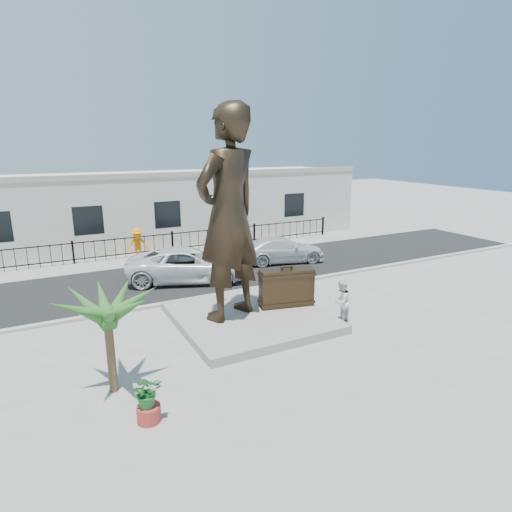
{
  "coord_description": "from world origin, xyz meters",
  "views": [
    {
      "loc": [
        -7.07,
        -11.55,
        6.32
      ],
      "look_at": [
        0.0,
        2.0,
        2.3
      ],
      "focal_mm": 30.0,
      "sensor_mm": 36.0,
      "label": 1
    }
  ],
  "objects_px": {
    "statue": "(228,215)",
    "car_white": "(188,265)",
    "suitcase": "(286,288)",
    "tourist": "(341,302)"
  },
  "relations": [
    {
      "from": "statue",
      "to": "car_white",
      "type": "height_order",
      "value": "statue"
    },
    {
      "from": "tourist",
      "to": "car_white",
      "type": "distance_m",
      "value": 8.01
    },
    {
      "from": "car_white",
      "to": "tourist",
      "type": "bearing_deg",
      "value": -134.52
    },
    {
      "from": "statue",
      "to": "car_white",
      "type": "relative_size",
      "value": 1.31
    },
    {
      "from": "statue",
      "to": "tourist",
      "type": "distance_m",
      "value": 5.11
    },
    {
      "from": "suitcase",
      "to": "tourist",
      "type": "height_order",
      "value": "suitcase"
    },
    {
      "from": "statue",
      "to": "tourist",
      "type": "xyz_separation_m",
      "value": [
        3.59,
        -1.8,
        -3.17
      ]
    },
    {
      "from": "tourist",
      "to": "car_white",
      "type": "relative_size",
      "value": 0.29
    },
    {
      "from": "suitcase",
      "to": "car_white",
      "type": "bearing_deg",
      "value": 122.53
    },
    {
      "from": "statue",
      "to": "tourist",
      "type": "height_order",
      "value": "statue"
    }
  ]
}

